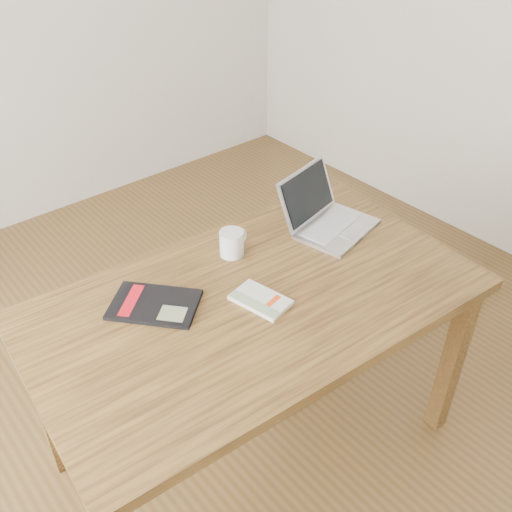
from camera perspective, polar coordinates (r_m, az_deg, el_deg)
room at (r=1.53m, az=-8.32°, el=14.45°), size 4.04×4.04×2.70m
desk at (r=1.86m, az=0.01°, el=-6.14°), size 1.47×0.92×0.75m
white_guidebook at (r=1.78m, az=0.46°, el=-4.42°), size 0.15×0.20×0.02m
black_guidebook at (r=1.79m, az=-10.11°, el=-4.80°), size 0.31×0.32×0.01m
laptop at (r=2.12m, az=7.01°, el=4.00°), size 0.35×0.34×0.20m
coffee_mug at (r=1.96m, az=-2.39°, el=1.37°), size 0.12×0.08×0.09m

